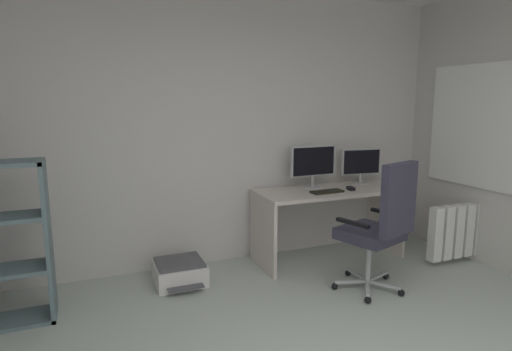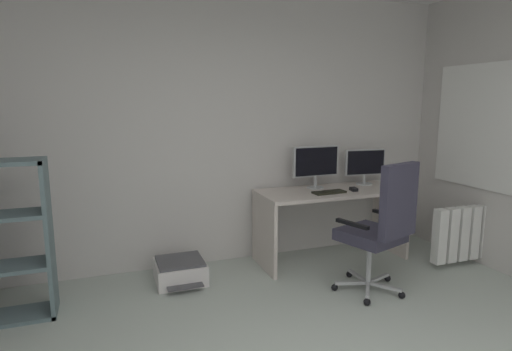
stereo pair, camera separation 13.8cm
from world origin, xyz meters
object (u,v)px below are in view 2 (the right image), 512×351
object	(u,v)px
desk	(331,208)
computer_mouse	(354,189)
office_chair	(382,224)
printer	(180,271)
monitor_main	(316,163)
monitor_secondary	(365,164)
radiator	(472,232)
keyboard	(329,192)

from	to	relation	value
desk	computer_mouse	bearing A→B (deg)	-31.22
desk	computer_mouse	world-z (taller)	computer_mouse
office_chair	printer	distance (m)	1.88
monitor_main	office_chair	xyz separation A→B (m)	(0.09, -1.04, -0.39)
monitor_secondary	printer	bearing A→B (deg)	-175.19
monitor_secondary	radiator	world-z (taller)	monitor_secondary
keyboard	desk	bearing A→B (deg)	46.64
monitor_main	computer_mouse	bearing A→B (deg)	-39.69
monitor_main	monitor_secondary	distance (m)	0.61
keyboard	printer	distance (m)	1.65
keyboard	office_chair	xyz separation A→B (m)	(0.08, -0.76, -0.13)
monitor_secondary	computer_mouse	world-z (taller)	monitor_secondary
keyboard	radiator	distance (m)	1.56
desk	computer_mouse	xyz separation A→B (m)	(0.19, -0.11, 0.21)
monitor_main	radiator	size ratio (longest dim) A/B	0.55
office_chair	keyboard	bearing A→B (deg)	95.78
keyboard	computer_mouse	bearing A→B (deg)	-0.33
monitor_secondary	office_chair	bearing A→B (deg)	-116.73
desk	keyboard	bearing A→B (deg)	-129.66
monitor_main	office_chair	distance (m)	1.11
desk	monitor_main	world-z (taller)	monitor_main
desk	printer	distance (m)	1.68
monitor_secondary	office_chair	size ratio (longest dim) A/B	0.40
keyboard	monitor_main	bearing A→B (deg)	88.67
desk	monitor_secondary	bearing A→B (deg)	16.21
monitor_secondary	desk	bearing A→B (deg)	-163.79
keyboard	office_chair	bearing A→B (deg)	-87.92
keyboard	radiator	xyz separation A→B (m)	(1.42, -0.48, -0.43)
printer	keyboard	bearing A→B (deg)	-3.71
monitor_main	printer	distance (m)	1.77
monitor_secondary	office_chair	xyz separation A→B (m)	(-0.52, -1.04, -0.35)
office_chair	radiator	distance (m)	1.40
monitor_main	monitor_secondary	size ratio (longest dim) A/B	1.14
office_chair	printer	world-z (taller)	office_chair
monitor_main	computer_mouse	xyz separation A→B (m)	(0.31, -0.26, -0.25)
desk	monitor_secondary	xyz separation A→B (m)	(0.49, 0.14, 0.43)
computer_mouse	radiator	bearing A→B (deg)	-14.20
monitor_main	printer	world-z (taller)	monitor_main
printer	radiator	bearing A→B (deg)	-11.25
computer_mouse	office_chair	distance (m)	0.82
office_chair	printer	xyz separation A→B (m)	(-1.58, 0.86, -0.53)
desk	keyboard	distance (m)	0.27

